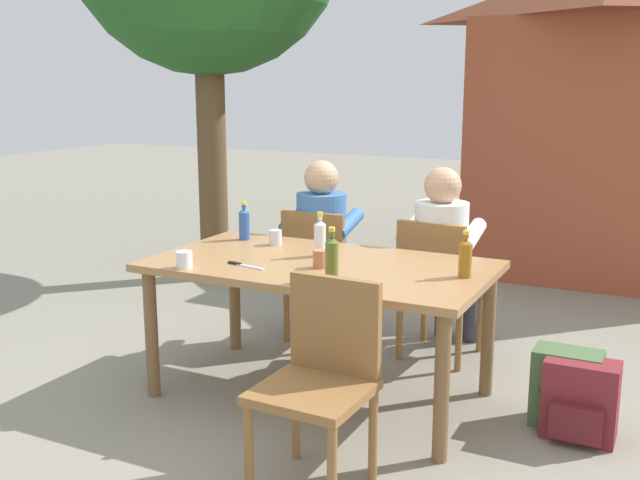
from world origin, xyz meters
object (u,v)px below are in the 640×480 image
(table_knife, at_px, (244,265))
(brick_kiosk, at_px, (613,109))
(backpack_by_near_side, at_px, (566,390))
(dining_table, at_px, (320,277))
(bottle_olive, at_px, (332,258))
(bottle_amber, at_px, (465,257))
(person_in_plaid_shirt, at_px, (327,239))
(cup_glass, at_px, (276,237))
(backpack_by_far_side, at_px, (580,401))
(bottle_clear, at_px, (320,237))
(cup_terracotta, at_px, (320,259))
(cup_white, at_px, (184,260))
(bottle_blue, at_px, (244,223))
(chair_near_right, at_px, (322,372))
(chair_far_right, at_px, (437,282))
(person_in_white_shirt, at_px, (444,251))
(chair_far_left, at_px, (320,268))

(table_knife, height_order, brick_kiosk, brick_kiosk)
(backpack_by_near_side, distance_m, brick_kiosk, 3.57)
(dining_table, xyz_separation_m, bottle_olive, (0.21, -0.30, 0.19))
(bottle_amber, bearing_deg, table_knife, -164.88)
(table_knife, height_order, backpack_by_near_side, table_knife)
(person_in_plaid_shirt, height_order, bottle_olive, person_in_plaid_shirt)
(table_knife, bearing_deg, cup_glass, 101.29)
(person_in_plaid_shirt, bearing_deg, cup_glass, -91.89)
(backpack_by_far_side, relative_size, brick_kiosk, 0.14)
(dining_table, xyz_separation_m, bottle_clear, (-0.06, 0.12, 0.19))
(cup_terracotta, relative_size, cup_white, 1.05)
(person_in_plaid_shirt, relative_size, bottle_olive, 4.52)
(cup_terracotta, xyz_separation_m, backpack_by_near_side, (1.20, 0.30, -0.60))
(bottle_blue, relative_size, cup_white, 2.64)
(dining_table, xyz_separation_m, bottle_blue, (-0.66, 0.31, 0.18))
(table_knife, distance_m, backpack_by_near_side, 1.72)
(chair_near_right, relative_size, bottle_olive, 3.34)
(bottle_clear, relative_size, backpack_by_far_side, 0.63)
(chair_near_right, xyz_separation_m, table_knife, (-0.72, 0.54, 0.26))
(cup_glass, xyz_separation_m, table_knife, (0.10, -0.51, -0.04))
(person_in_plaid_shirt, distance_m, cup_terracotta, 1.10)
(dining_table, xyz_separation_m, brick_kiosk, (1.04, 3.54, 0.77))
(chair_near_right, xyz_separation_m, cup_glass, (-0.82, 1.05, 0.30))
(bottle_amber, bearing_deg, cup_white, -160.79)
(chair_near_right, distance_m, cup_white, 1.07)
(chair_far_right, relative_size, chair_near_right, 1.00)
(person_in_white_shirt, height_order, backpack_by_far_side, person_in_white_shirt)
(dining_table, relative_size, person_in_plaid_shirt, 1.50)
(bottle_amber, height_order, bottle_blue, same)
(chair_far_right, distance_m, bottle_amber, 0.90)
(person_in_plaid_shirt, xyz_separation_m, cup_glass, (-0.02, -0.63, 0.13))
(bottle_clear, bearing_deg, cup_terracotta, -63.56)
(person_in_white_shirt, height_order, person_in_plaid_shirt, same)
(bottle_blue, distance_m, backpack_by_near_side, 2.02)
(chair_far_left, height_order, bottle_olive, bottle_olive)
(bottle_amber, relative_size, cup_terracotta, 2.51)
(backpack_by_far_side, bearing_deg, bottle_clear, 179.09)
(chair_near_right, height_order, bottle_blue, bottle_blue)
(person_in_plaid_shirt, relative_size, bottle_amber, 5.13)
(bottle_clear, xyz_separation_m, cup_white, (-0.50, -0.54, -0.06))
(bottle_amber, relative_size, table_knife, 0.96)
(person_in_white_shirt, bearing_deg, backpack_by_far_side, -40.50)
(person_in_plaid_shirt, height_order, cup_glass, person_in_plaid_shirt)
(chair_near_right, distance_m, brick_kiosk, 4.47)
(chair_near_right, relative_size, person_in_white_shirt, 0.74)
(chair_far_left, bearing_deg, backpack_by_far_side, -21.72)
(dining_table, bearing_deg, chair_far_right, 63.51)
(chair_far_right, height_order, cup_white, chair_far_right)
(dining_table, relative_size, bottle_amber, 7.69)
(bottle_blue, distance_m, cup_glass, 0.25)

